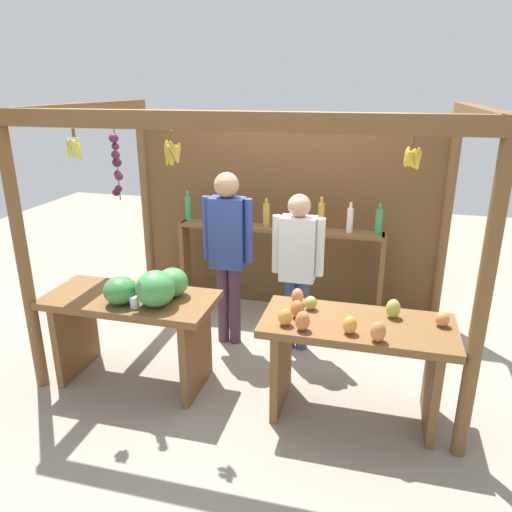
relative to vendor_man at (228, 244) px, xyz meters
The scene contains 7 objects.
ground_plane 1.08m from the vendor_man, ahead, with size 12.00×12.00×0.00m, color gray.
market_stall 0.63m from the vendor_man, 52.06° to the left, with size 3.45×2.21×2.27m.
fruit_counter_left 1.05m from the vendor_man, 119.62° to the right, with size 1.40×0.64×1.07m.
fruit_counter_right 1.57m from the vendor_man, 34.36° to the right, with size 1.40×0.64×0.93m.
bottle_shelf_unit 0.83m from the vendor_man, 65.23° to the left, with size 2.22×0.22×1.35m.
vendor_man is the anchor object (origin of this frame).
vendor_woman 0.67m from the vendor_man, ahead, with size 0.48×0.21×1.52m.
Camera 1 is at (1.00, -4.07, 2.42)m, focal length 34.32 mm.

